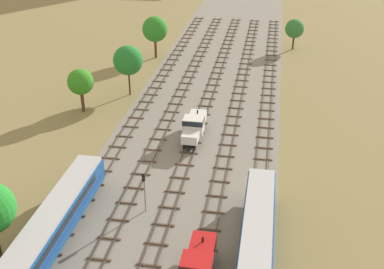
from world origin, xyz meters
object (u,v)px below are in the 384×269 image
object	(u,v)px
signal_post_nearest	(144,187)
diesel_railcar_far_left_near	(54,221)
diesel_railcar_centre_right_mid	(256,241)
shunter_loco_centre_nearest	(198,268)
shunter_loco_centre_left_midfar	(194,126)

from	to	relation	value
signal_post_nearest	diesel_railcar_far_left_near	bearing A→B (deg)	-138.44
diesel_railcar_far_left_near	diesel_railcar_centre_right_mid	bearing A→B (deg)	1.16
shunter_loco_centre_nearest	diesel_railcar_far_left_near	distance (m)	14.78
diesel_railcar_far_left_near	shunter_loco_centre_left_midfar	distance (m)	25.39
shunter_loco_centre_nearest	diesel_railcar_centre_right_mid	bearing A→B (deg)	36.98
shunter_loco_centre_left_midfar	diesel_railcar_centre_right_mid	bearing A→B (deg)	-67.43
diesel_railcar_far_left_near	shunter_loco_centre_left_midfar	xyz separation A→B (m)	(9.61, 23.49, -0.59)
diesel_railcar_far_left_near	signal_post_nearest	world-z (taller)	signal_post_nearest
shunter_loco_centre_nearest	diesel_railcar_centre_right_mid	world-z (taller)	diesel_railcar_centre_right_mid
diesel_railcar_far_left_near	diesel_railcar_centre_right_mid	xyz separation A→B (m)	(19.21, 0.39, 0.00)
signal_post_nearest	diesel_railcar_centre_right_mid	bearing A→B (deg)	-26.55
diesel_railcar_centre_right_mid	shunter_loco_centre_left_midfar	world-z (taller)	diesel_railcar_centre_right_mid
shunter_loco_centre_nearest	diesel_railcar_centre_right_mid	distance (m)	6.04
diesel_railcar_far_left_near	shunter_loco_centre_left_midfar	size ratio (longest dim) A/B	2.42
signal_post_nearest	shunter_loco_centre_nearest	bearing A→B (deg)	-53.16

